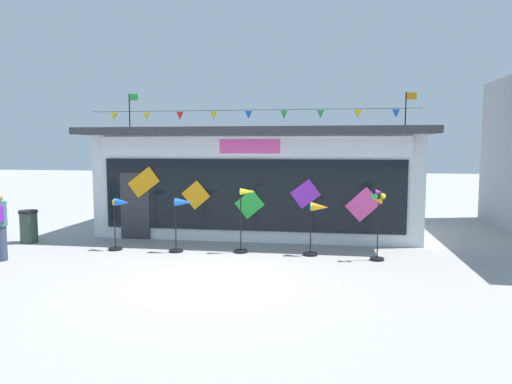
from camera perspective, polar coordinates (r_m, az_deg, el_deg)
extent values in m
plane|color=#9E9B99|center=(9.98, -5.14, -10.62)|extent=(80.00, 80.00, 0.00)
cube|color=silver|center=(15.55, 0.64, 1.13)|extent=(9.72, 4.48, 3.12)
cube|color=#333338|center=(15.08, 0.41, 7.31)|extent=(10.12, 5.34, 0.20)
cube|color=silver|center=(13.25, -0.76, 5.64)|extent=(8.94, 0.08, 0.57)
cube|color=#EA4CA3|center=(13.22, -0.78, 5.64)|extent=(1.75, 0.04, 0.40)
cube|color=black|center=(13.34, -0.75, -0.39)|extent=(8.75, 0.06, 2.07)
cube|color=#333338|center=(14.38, -14.64, -1.68)|extent=(0.90, 0.07, 2.00)
cube|color=orange|center=(14.13, -13.65, 1.17)|extent=(1.01, 0.03, 0.94)
cube|color=orange|center=(13.64, -7.41, -0.37)|extent=(0.87, 0.03, 0.87)
cube|color=green|center=(13.31, -0.79, -1.50)|extent=(0.88, 0.03, 0.87)
cube|color=purple|center=(13.10, 6.10, -0.23)|extent=(0.87, 0.03, 0.85)
cube|color=#EA4CA3|center=(13.15, 13.04, -1.51)|extent=(0.99, 0.03, 0.99)
cylinder|color=black|center=(13.07, -0.93, 10.05)|extent=(9.33, 0.01, 0.01)
cone|color=yellow|center=(14.28, -17.04, 8.87)|extent=(0.20, 0.20, 0.22)
cone|color=yellow|center=(13.88, -13.30, 9.07)|extent=(0.20, 0.20, 0.22)
cone|color=red|center=(13.54, -9.35, 9.23)|extent=(0.20, 0.20, 0.22)
cone|color=yellow|center=(13.27, -5.22, 9.36)|extent=(0.20, 0.20, 0.22)
cone|color=blue|center=(13.06, -0.93, 9.44)|extent=(0.20, 0.20, 0.22)
cone|color=green|center=(12.93, 3.47, 9.47)|extent=(0.20, 0.20, 0.22)
cone|color=green|center=(12.88, 7.94, 9.44)|extent=(0.20, 0.20, 0.22)
cone|color=yellow|center=(12.90, 12.42, 9.35)|extent=(0.20, 0.20, 0.22)
cone|color=blue|center=(13.00, 16.85, 9.22)|extent=(0.20, 0.20, 0.22)
cylinder|color=black|center=(16.83, -15.30, 9.44)|extent=(0.04, 0.04, 1.27)
cube|color=green|center=(16.81, -14.84, 11.21)|extent=(0.32, 0.02, 0.22)
cylinder|color=black|center=(15.57, 17.93, 9.49)|extent=(0.04, 0.04, 1.16)
cube|color=orange|center=(15.64, 18.58, 11.15)|extent=(0.32, 0.02, 0.22)
cylinder|color=black|center=(13.16, -16.91, -6.70)|extent=(0.37, 0.37, 0.06)
cylinder|color=black|center=(13.04, -16.99, -4.05)|extent=(0.03, 0.03, 1.29)
cone|color=blue|center=(12.85, -16.14, -1.25)|extent=(0.50, 0.32, 0.21)
cylinder|color=orange|center=(12.95, -17.07, -1.22)|extent=(0.03, 0.16, 0.16)
cylinder|color=black|center=(12.55, -9.79, -7.14)|extent=(0.37, 0.37, 0.06)
cylinder|color=black|center=(12.42, -9.84, -4.28)|extent=(0.03, 0.03, 1.33)
cone|color=blue|center=(12.25, -8.85, -1.25)|extent=(0.48, 0.23, 0.21)
cylinder|color=red|center=(12.33, -9.90, -1.23)|extent=(0.03, 0.16, 0.16)
cylinder|color=black|center=(12.31, -1.87, -7.30)|extent=(0.37, 0.37, 0.06)
cylinder|color=black|center=(12.16, -1.88, -3.73)|extent=(0.03, 0.03, 1.61)
cone|color=yellow|center=(12.02, -0.98, 0.04)|extent=(0.40, 0.18, 0.17)
cylinder|color=yellow|center=(12.06, -1.90, 0.05)|extent=(0.03, 0.16, 0.16)
cylinder|color=black|center=(12.07, 6.70, -7.60)|extent=(0.37, 0.37, 0.06)
cylinder|color=black|center=(11.95, 6.73, -4.81)|extent=(0.03, 0.03, 1.25)
cone|color=orange|center=(11.85, 7.85, -1.85)|extent=(0.49, 0.33, 0.23)
cylinder|color=#19B7BC|center=(11.85, 6.77, -1.84)|extent=(0.03, 0.16, 0.16)
cylinder|color=black|center=(11.87, 14.67, -7.98)|extent=(0.34, 0.34, 0.06)
cylinder|color=black|center=(11.72, 14.76, -4.36)|extent=(0.03, 0.03, 1.58)
cylinder|color=black|center=(11.57, 14.88, -0.54)|extent=(0.06, 0.04, 0.06)
cone|color=yellow|center=(11.58, 15.38, -0.55)|extent=(0.15, 0.16, 0.15)
cone|color=purple|center=(11.56, 14.89, -0.04)|extent=(0.16, 0.15, 0.15)
cone|color=green|center=(11.56, 14.38, -0.53)|extent=(0.15, 0.16, 0.15)
cone|color=orange|center=(11.58, 14.87, -1.04)|extent=(0.16, 0.15, 0.15)
cylinder|color=#333D56|center=(12.96, -28.90, -5.55)|extent=(0.28, 0.28, 0.86)
cylinder|color=#2D4238|center=(14.98, -26.17, -3.98)|extent=(0.48, 0.48, 0.87)
cylinder|color=black|center=(14.91, -26.25, -2.19)|extent=(0.52, 0.52, 0.08)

